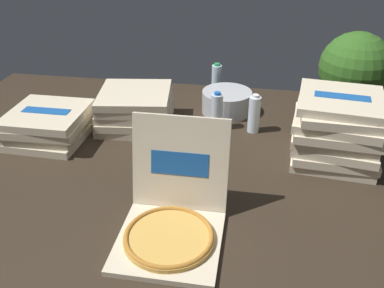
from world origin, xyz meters
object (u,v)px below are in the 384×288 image
(ice_bucket, at_px, (227,102))
(water_bottle_2, at_px, (217,111))
(water_bottle_0, at_px, (216,80))
(pizza_stack_center_far, at_px, (135,108))
(water_bottle_1, at_px, (254,114))
(open_pizza_box, at_px, (172,217))
(pizza_stack_right_near, at_px, (336,129))
(pizza_stack_right_mid, at_px, (48,125))
(potted_plant, at_px, (354,71))

(ice_bucket, bearing_deg, water_bottle_2, -99.28)
(water_bottle_0, bearing_deg, pizza_stack_center_far, -128.93)
(water_bottle_1, distance_m, water_bottle_2, 0.21)
(pizza_stack_center_far, relative_size, water_bottle_0, 1.99)
(ice_bucket, distance_m, water_bottle_1, 0.29)
(open_pizza_box, distance_m, water_bottle_2, 0.92)
(pizza_stack_right_near, distance_m, pizza_stack_right_mid, 1.54)
(pizza_stack_right_mid, xyz_separation_m, ice_bucket, (0.95, 0.50, -0.02))
(pizza_stack_center_far, bearing_deg, potted_plant, 14.74)
(water_bottle_0, relative_size, potted_plant, 0.44)
(potted_plant, bearing_deg, ice_bucket, -174.89)
(pizza_stack_center_far, xyz_separation_m, water_bottle_2, (0.48, 0.03, 0.00))
(potted_plant, bearing_deg, water_bottle_2, -159.10)
(open_pizza_box, relative_size, water_bottle_0, 2.17)
(open_pizza_box, xyz_separation_m, water_bottle_0, (0.01, 1.41, 0.03))
(pizza_stack_right_near, bearing_deg, water_bottle_2, 159.51)
(water_bottle_0, bearing_deg, pizza_stack_right_mid, -138.37)
(pizza_stack_right_near, bearing_deg, ice_bucket, 141.74)
(potted_plant, bearing_deg, pizza_stack_right_mid, -161.38)
(open_pizza_box, height_order, potted_plant, potted_plant)
(open_pizza_box, xyz_separation_m, water_bottle_2, (0.07, 0.92, 0.03))
(water_bottle_1, bearing_deg, potted_plant, 27.81)
(pizza_stack_right_near, height_order, water_bottle_0, pizza_stack_right_near)
(water_bottle_0, distance_m, potted_plant, 0.87)
(water_bottle_2, bearing_deg, water_bottle_0, 96.70)
(water_bottle_1, bearing_deg, ice_bucket, 127.46)
(water_bottle_2, bearing_deg, open_pizza_box, -94.35)
(pizza_stack_right_near, bearing_deg, potted_plant, 74.22)
(water_bottle_0, bearing_deg, water_bottle_2, -83.30)
(open_pizza_box, xyz_separation_m, pizza_stack_right_mid, (-0.84, 0.65, 0.01))
(open_pizza_box, distance_m, pizza_stack_right_mid, 1.06)
(open_pizza_box, bearing_deg, potted_plant, 55.25)
(ice_bucket, height_order, potted_plant, potted_plant)
(ice_bucket, relative_size, potted_plant, 0.59)
(pizza_stack_center_far, height_order, water_bottle_0, water_bottle_0)
(open_pizza_box, height_order, water_bottle_1, open_pizza_box)
(pizza_stack_right_mid, bearing_deg, open_pizza_box, -37.80)
(pizza_stack_right_mid, height_order, water_bottle_1, water_bottle_1)
(water_bottle_2, relative_size, potted_plant, 0.44)
(pizza_stack_right_mid, height_order, pizza_stack_center_far, pizza_stack_center_far)
(water_bottle_0, relative_size, water_bottle_1, 1.00)
(ice_bucket, xyz_separation_m, water_bottle_1, (0.18, -0.23, 0.04))
(pizza_stack_right_near, xyz_separation_m, pizza_stack_center_far, (-1.10, 0.20, -0.06))
(open_pizza_box, bearing_deg, pizza_stack_right_near, 44.72)
(pizza_stack_right_near, relative_size, ice_bucket, 1.52)
(pizza_stack_right_mid, bearing_deg, pizza_stack_center_far, 28.83)
(pizza_stack_right_near, relative_size, pizza_stack_center_far, 1.03)
(open_pizza_box, height_order, ice_bucket, open_pizza_box)
(pizza_stack_center_far, xyz_separation_m, ice_bucket, (0.51, 0.26, -0.04))
(pizza_stack_center_far, height_order, water_bottle_1, water_bottle_1)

